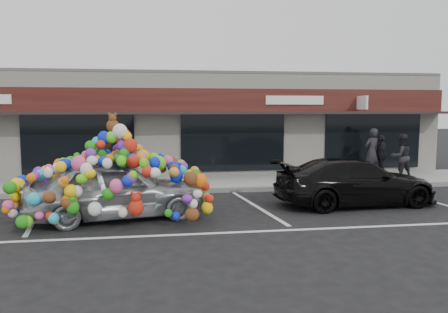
{
  "coord_description": "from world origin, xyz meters",
  "views": [
    {
      "loc": [
        0.06,
        -11.83,
        2.8
      ],
      "look_at": [
        2.03,
        1.4,
        1.34
      ],
      "focal_mm": 35.0,
      "sensor_mm": 36.0,
      "label": 1
    }
  ],
  "objects": [
    {
      "name": "pedestrian_c",
      "position": [
        8.79,
        4.35,
        0.97
      ],
      "size": [
        1.0,
        0.52,
        1.63
      ],
      "primitive_type": "imported",
      "rotation": [
        0.0,
        0.0,
        4.58
      ],
      "color": "#252228",
      "rests_on": "sidewalk"
    },
    {
      "name": "black_sedan",
      "position": [
        5.69,
        0.03,
        0.69
      ],
      "size": [
        2.22,
        4.84,
        1.37
      ],
      "primitive_type": "imported",
      "rotation": [
        0.0,
        0.0,
        1.64
      ],
      "color": "black",
      "rests_on": "ground"
    },
    {
      "name": "parking_stripe_right",
      "position": [
        8.2,
        0.2,
        0.0
      ],
      "size": [
        0.73,
        4.37,
        0.01
      ],
      "primitive_type": "cube",
      "rotation": [
        0.0,
        0.0,
        0.14
      ],
      "color": "silver",
      "rests_on": "ground"
    },
    {
      "name": "sidewalk",
      "position": [
        0.0,
        4.0,
        0.07
      ],
      "size": [
        26.0,
        3.0,
        0.15
      ],
      "primitive_type": "cube",
      "color": "gray",
      "rests_on": "ground"
    },
    {
      "name": "toy_car",
      "position": [
        -1.05,
        -0.58,
        0.93
      ],
      "size": [
        3.2,
        5.01,
        2.75
      ],
      "rotation": [
        0.0,
        0.0,
        1.76
      ],
      "color": "gray",
      "rests_on": "ground"
    },
    {
      "name": "lane_line",
      "position": [
        2.0,
        -2.3,
        0.0
      ],
      "size": [
        14.0,
        0.12,
        0.01
      ],
      "primitive_type": "cube",
      "color": "silver",
      "rests_on": "ground"
    },
    {
      "name": "pedestrian_b",
      "position": [
        9.12,
        3.44,
        1.01
      ],
      "size": [
        0.87,
        0.7,
        1.71
      ],
      "primitive_type": "imported",
      "rotation": [
        0.0,
        0.0,
        3.21
      ],
      "color": "black",
      "rests_on": "sidewalk"
    },
    {
      "name": "parking_stripe_left",
      "position": [
        -3.2,
        0.2,
        0.0
      ],
      "size": [
        0.73,
        4.37,
        0.01
      ],
      "primitive_type": "cube",
      "rotation": [
        0.0,
        0.0,
        0.14
      ],
      "color": "silver",
      "rests_on": "ground"
    },
    {
      "name": "ground",
      "position": [
        0.0,
        0.0,
        0.0
      ],
      "size": [
        90.0,
        90.0,
        0.0
      ],
      "primitive_type": "plane",
      "color": "black",
      "rests_on": "ground"
    },
    {
      "name": "kerb",
      "position": [
        0.0,
        2.5,
        0.07
      ],
      "size": [
        26.0,
        0.18,
        0.16
      ],
      "primitive_type": "cube",
      "color": "slate",
      "rests_on": "ground"
    },
    {
      "name": "pedestrian_a",
      "position": [
        8.37,
        4.28,
        1.1
      ],
      "size": [
        0.8,
        0.65,
        1.89
      ],
      "primitive_type": "imported",
      "rotation": [
        0.0,
        0.0,
        3.48
      ],
      "color": "black",
      "rests_on": "sidewalk"
    },
    {
      "name": "parking_stripe_mid",
      "position": [
        2.8,
        0.2,
        0.0
      ],
      "size": [
        0.73,
        4.37,
        0.01
      ],
      "primitive_type": "cube",
      "rotation": [
        0.0,
        0.0,
        0.14
      ],
      "color": "silver",
      "rests_on": "ground"
    },
    {
      "name": "shop_building",
      "position": [
        0.0,
        8.44,
        2.16
      ],
      "size": [
        24.0,
        7.2,
        4.31
      ],
      "color": "white",
      "rests_on": "ground"
    }
  ]
}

